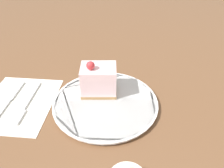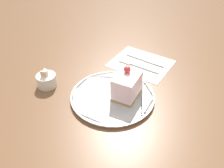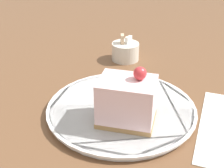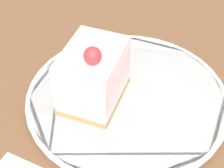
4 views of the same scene
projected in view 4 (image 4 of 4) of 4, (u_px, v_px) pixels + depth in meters
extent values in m
plane|color=brown|center=(117.00, 121.00, 0.50)|extent=(4.00, 4.00, 0.00)
cylinder|color=white|center=(124.00, 98.00, 0.53)|extent=(0.27, 0.27, 0.01)
cylinder|color=white|center=(124.00, 96.00, 0.52)|extent=(0.28, 0.28, 0.00)
cube|color=#9E7547|center=(94.00, 95.00, 0.52)|extent=(0.10, 0.08, 0.01)
cube|color=silver|center=(93.00, 73.00, 0.49)|extent=(0.10, 0.07, 0.07)
sphere|color=red|center=(93.00, 55.00, 0.44)|extent=(0.02, 0.02, 0.02)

